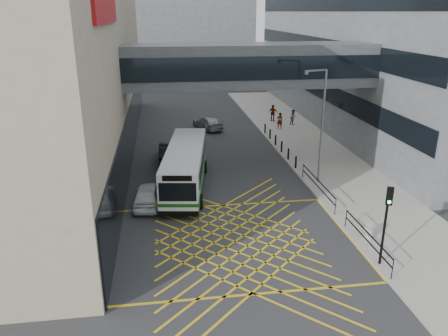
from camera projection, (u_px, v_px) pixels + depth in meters
name	position (u px, v px, depth m)	size (l,w,h in m)	color
ground	(235.00, 241.00, 22.44)	(120.00, 120.00, 0.00)	#333335
building_right	(428.00, 23.00, 44.60)	(24.09, 44.00, 20.00)	slate
building_far	(167.00, 25.00, 75.03)	(28.00, 16.00, 18.00)	slate
skybridge	(249.00, 65.00, 31.48)	(20.00, 4.10, 3.00)	#454A4F
pavement	(309.00, 148.00, 37.59)	(6.00, 54.00, 0.16)	#A5A097
box_junction	(235.00, 241.00, 22.44)	(12.00, 9.00, 0.01)	gold
bus	(186.00, 166.00, 28.92)	(3.73, 10.29, 2.82)	silver
car_white	(148.00, 195.00, 26.48)	(1.75, 4.28, 1.36)	white
car_dark	(170.00, 151.00, 34.34)	(1.91, 4.89, 1.53)	black
car_silver	(208.00, 122.00, 43.76)	(1.82, 4.32, 1.34)	#9D9EA5
traffic_light	(387.00, 215.00, 19.24)	(0.31, 0.46, 3.90)	black
street_lamp	(321.00, 120.00, 28.44)	(1.70, 0.68, 7.59)	slate
litter_bin	(368.00, 230.00, 22.34)	(0.49, 0.49, 0.85)	#ADA89E
kerb_railings	(337.00, 205.00, 24.62)	(0.05, 12.54, 1.00)	black
bollards	(279.00, 143.00, 37.04)	(0.14, 10.14, 0.90)	black
pedestrian_a	(280.00, 121.00, 43.24)	(0.63, 0.45, 1.60)	gray
pedestrian_b	(293.00, 117.00, 44.70)	(0.76, 0.44, 1.55)	gray
pedestrian_c	(273.00, 113.00, 46.20)	(1.01, 0.49, 1.71)	gray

